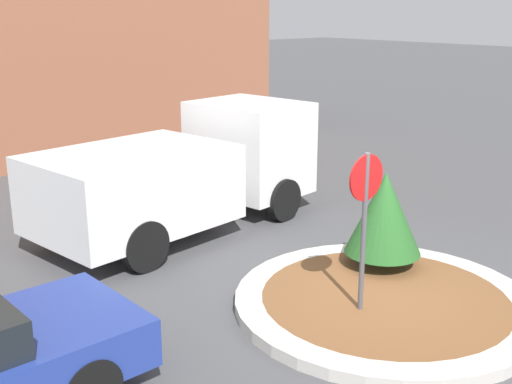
% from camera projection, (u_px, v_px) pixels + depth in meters
% --- Properties ---
extents(ground_plane, '(120.00, 120.00, 0.00)m').
position_uv_depth(ground_plane, '(384.00, 307.00, 9.20)').
color(ground_plane, '#474749').
extents(traffic_island, '(4.29, 4.29, 0.17)m').
position_uv_depth(traffic_island, '(384.00, 302.00, 9.18)').
color(traffic_island, '#BCB7AD').
rests_on(traffic_island, ground_plane).
extents(stop_sign, '(0.62, 0.07, 2.35)m').
position_uv_depth(stop_sign, '(365.00, 209.00, 8.40)').
color(stop_sign, '#4C4C51').
rests_on(stop_sign, ground_plane).
extents(island_shrub, '(1.20, 1.20, 1.54)m').
position_uv_depth(island_shrub, '(384.00, 213.00, 10.03)').
color(island_shrub, brown).
rests_on(island_shrub, traffic_island).
extents(utility_truck, '(5.89, 3.03, 2.27)m').
position_uv_depth(utility_truck, '(186.00, 171.00, 12.20)').
color(utility_truck, white).
rests_on(utility_truck, ground_plane).
extents(storefront_building, '(13.39, 6.07, 7.19)m').
position_uv_depth(storefront_building, '(32.00, 26.00, 18.92)').
color(storefront_building, '#93563D').
rests_on(storefront_building, ground_plane).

